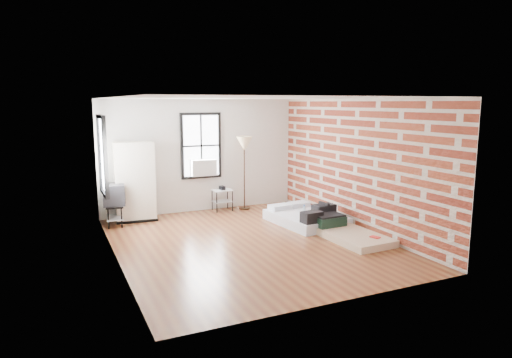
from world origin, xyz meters
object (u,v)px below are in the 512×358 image
wardrobe (135,182)px  side_table (222,194)px  mattress_bare (345,232)px  mattress_main (306,217)px  tv_stand (114,196)px  floor_lamp (244,147)px

wardrobe → side_table: wardrobe is taller
mattress_bare → wardrobe: size_ratio=0.97×
mattress_main → wardrobe: (-3.45, 1.91, 0.76)m
side_table → tv_stand: size_ratio=0.68×
mattress_bare → side_table: size_ratio=2.80×
side_table → tv_stand: 2.70m
mattress_main → floor_lamp: size_ratio=0.98×
floor_lamp → wardrobe: bearing=-180.0°
mattress_main → wardrobe: 4.02m
wardrobe → side_table: (2.16, 0.07, -0.49)m
side_table → tv_stand: bearing=-173.2°
side_table → mattress_main: bearing=-56.9°
side_table → tv_stand: tv_stand is taller
wardrobe → floor_lamp: floor_lamp is taller
mattress_bare → mattress_main: bearing=95.8°
side_table → floor_lamp: floor_lamp is taller
mattress_main → wardrobe: size_ratio=1.00×
mattress_bare → tv_stand: size_ratio=1.90×
tv_stand → side_table: bearing=13.1°
mattress_bare → wardrobe: 4.87m
wardrobe → mattress_main: bearing=-24.5°
floor_lamp → tv_stand: bearing=-175.6°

